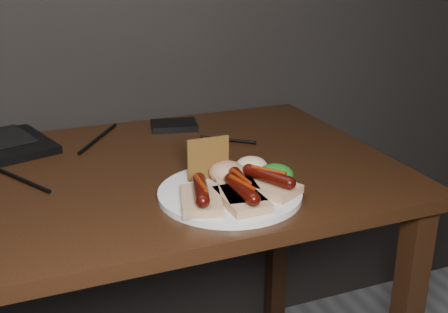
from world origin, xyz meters
TOP-DOWN VIEW (x-y plane):
  - desk at (0.00, 1.38)m, footprint 1.40×0.70m
  - hard_drive at (0.31, 1.63)m, footprint 0.13×0.10m
  - desk_cables at (-0.04, 1.49)m, footprint 0.96×0.38m
  - plate at (0.29, 1.19)m, footprint 0.28×0.28m
  - bread_sausage_left at (0.22, 1.16)m, footprint 0.10×0.13m
  - bread_sausage_center at (0.29, 1.16)m, footprint 0.09×0.12m
  - bread_sausage_right at (0.35, 1.16)m, footprint 0.11×0.13m
  - bread_sausage_extra at (0.28, 1.13)m, footprint 0.07×0.12m
  - crispbread at (0.27, 1.26)m, footprint 0.08×0.01m
  - salad_greens at (0.38, 1.19)m, footprint 0.07×0.07m
  - salsa_mound at (0.30, 1.23)m, footprint 0.07×0.07m
  - coleslaw_mound at (0.36, 1.25)m, footprint 0.06×0.06m

SIDE VIEW (x-z plane):
  - desk at x=0.00m, z-range 0.29..1.04m
  - desk_cables at x=-0.04m, z-range 0.75..0.76m
  - plate at x=0.29m, z-range 0.75..0.76m
  - hard_drive at x=0.31m, z-range 0.75..0.77m
  - bread_sausage_left at x=0.22m, z-range 0.76..0.80m
  - bread_sausage_center at x=0.29m, z-range 0.76..0.80m
  - bread_sausage_right at x=0.35m, z-range 0.76..0.80m
  - bread_sausage_extra at x=0.28m, z-range 0.76..0.80m
  - coleslaw_mound at x=0.36m, z-range 0.76..0.80m
  - salad_greens at x=0.38m, z-range 0.76..0.80m
  - salsa_mound at x=0.30m, z-range 0.76..0.80m
  - crispbread at x=0.27m, z-range 0.76..0.85m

